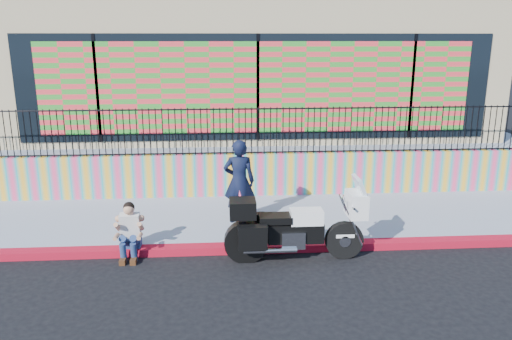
{
  "coord_description": "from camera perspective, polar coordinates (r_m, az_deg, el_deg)",
  "views": [
    {
      "loc": [
        -0.97,
        -9.22,
        4.14
      ],
      "look_at": [
        -0.25,
        1.2,
        1.37
      ],
      "focal_mm": 35.0,
      "sensor_mm": 36.0,
      "label": 1
    }
  ],
  "objects": [
    {
      "name": "elevated_platform",
      "position": [
        17.94,
        -0.78,
        3.59
      ],
      "size": [
        16.0,
        10.0,
        1.25
      ],
      "primitive_type": "cube",
      "color": "#9099AD",
      "rests_on": "ground"
    },
    {
      "name": "red_curb",
      "position": [
        10.12,
        1.91,
        -8.82
      ],
      "size": [
        16.0,
        0.3,
        0.15
      ],
      "primitive_type": "cube",
      "color": "#A40B24",
      "rests_on": "ground"
    },
    {
      "name": "ground",
      "position": [
        10.15,
        1.91,
        -9.2
      ],
      "size": [
        90.0,
        90.0,
        0.0
      ],
      "primitive_type": "plane",
      "color": "black",
      "rests_on": "ground"
    },
    {
      "name": "storefront_building",
      "position": [
        17.4,
        -0.77,
        11.95
      ],
      "size": [
        14.0,
        8.06,
        4.0
      ],
      "color": "tan",
      "rests_on": "elevated_platform"
    },
    {
      "name": "metal_fence",
      "position": [
        12.71,
        0.5,
        4.5
      ],
      "size": [
        15.8,
        0.04,
        1.2
      ],
      "primitive_type": null,
      "color": "black",
      "rests_on": "mural_wall"
    },
    {
      "name": "police_motorcycle",
      "position": [
        9.54,
        4.24,
        -6.4
      ],
      "size": [
        2.63,
        0.87,
        1.64
      ],
      "color": "black",
      "rests_on": "ground"
    },
    {
      "name": "mural_wall",
      "position": [
        12.97,
        0.49,
        -0.5
      ],
      "size": [
        16.0,
        0.2,
        1.1
      ],
      "primitive_type": "cube",
      "color": "#FF4378",
      "rests_on": "sidewalk"
    },
    {
      "name": "sidewalk",
      "position": [
        11.64,
        1.09,
        -5.56
      ],
      "size": [
        16.0,
        3.0,
        0.15
      ],
      "primitive_type": "cube",
      "color": "#9099AD",
      "rests_on": "ground"
    },
    {
      "name": "seated_man",
      "position": [
        9.98,
        -14.27,
        -7.3
      ],
      "size": [
        0.54,
        0.71,
        1.06
      ],
      "color": "navy",
      "rests_on": "ground"
    },
    {
      "name": "police_officer",
      "position": [
        10.96,
        -1.94,
        -1.31
      ],
      "size": [
        0.71,
        0.49,
        1.87
      ],
      "primitive_type": "imported",
      "rotation": [
        0.0,
        0.0,
        3.09
      ],
      "color": "black",
      "rests_on": "sidewalk"
    }
  ]
}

